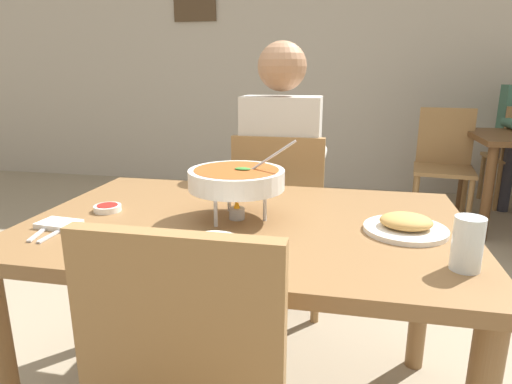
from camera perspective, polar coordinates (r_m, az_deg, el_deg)
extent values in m
cube|color=#BCB2A3|center=(4.62, 8.44, 19.19)|extent=(10.00, 0.10, 3.00)
cube|color=brown|center=(1.40, -1.24, -4.35)|extent=(1.36, 0.89, 0.04)
cylinder|color=brown|center=(1.53, -29.78, -19.95)|extent=(0.07, 0.07, 0.68)
cylinder|color=brown|center=(2.08, -15.76, -8.91)|extent=(0.07, 0.07, 0.68)
cylinder|color=brown|center=(1.90, 20.64, -11.83)|extent=(0.07, 0.07, 0.68)
cube|color=olive|center=(2.26, 3.48, -3.87)|extent=(0.44, 0.44, 0.03)
cube|color=olive|center=(2.00, 2.77, 0.77)|extent=(0.42, 0.04, 0.45)
cylinder|color=olive|center=(2.50, 8.39, -7.60)|extent=(0.04, 0.04, 0.42)
cylinder|color=olive|center=(2.55, -0.24, -7.00)|extent=(0.04, 0.04, 0.42)
cylinder|color=olive|center=(2.16, 7.74, -11.48)|extent=(0.04, 0.04, 0.42)
cylinder|color=olive|center=(2.21, -2.31, -10.67)|extent=(0.04, 0.04, 0.42)
cylinder|color=#2D2D38|center=(2.34, 5.92, -8.72)|extent=(0.10, 0.10, 0.45)
cylinder|color=#2D2D38|center=(2.37, 1.05, -8.36)|extent=(0.10, 0.10, 0.45)
cube|color=#2D2D38|center=(2.22, 3.44, -2.21)|extent=(0.32, 0.32, 0.12)
cube|color=beige|center=(2.07, 3.25, 5.35)|extent=(0.36, 0.20, 0.50)
sphere|color=#A57756|center=(2.04, 3.42, 15.95)|extent=(0.22, 0.22, 0.22)
cylinder|color=beige|center=(2.25, 8.03, 4.78)|extent=(0.08, 0.28, 0.08)
cylinder|color=beige|center=(2.30, 0.01, 5.12)|extent=(0.08, 0.28, 0.08)
cube|color=olive|center=(0.90, -10.17, -18.69)|extent=(0.42, 0.04, 0.45)
cylinder|color=silver|center=(1.37, 1.13, -1.80)|extent=(0.01, 0.01, 0.10)
cylinder|color=silver|center=(1.47, -3.50, -0.61)|extent=(0.01, 0.01, 0.10)
cylinder|color=silver|center=(1.32, -5.26, -2.42)|extent=(0.01, 0.01, 0.10)
torus|color=silver|center=(1.37, -2.57, 0.42)|extent=(0.21, 0.21, 0.01)
cylinder|color=#B2B2B7|center=(1.39, -2.53, -2.84)|extent=(0.05, 0.05, 0.04)
cone|color=orange|center=(1.38, -2.54, -1.58)|extent=(0.02, 0.02, 0.04)
cylinder|color=white|center=(1.36, -2.58, 1.64)|extent=(0.30, 0.30, 0.06)
cylinder|color=#994C1E|center=(1.36, -2.59, 2.66)|extent=(0.26, 0.26, 0.01)
ellipsoid|color=#388433|center=(1.35, -1.77, 3.00)|extent=(0.05, 0.03, 0.01)
cylinder|color=silver|center=(1.35, 1.31, 4.13)|extent=(0.18, 0.01, 0.13)
cylinder|color=white|center=(1.14, -5.34, -7.73)|extent=(0.24, 0.24, 0.01)
ellipsoid|color=white|center=(1.13, -5.37, -6.54)|extent=(0.15, 0.13, 0.04)
cylinder|color=white|center=(1.36, 18.79, -4.63)|extent=(0.24, 0.24, 0.01)
ellipsoid|color=tan|center=(1.35, 18.88, -3.62)|extent=(0.15, 0.13, 0.04)
cylinder|color=white|center=(1.56, -18.68, -2.01)|extent=(0.09, 0.09, 0.02)
cylinder|color=maroon|center=(1.55, -18.71, -1.69)|extent=(0.07, 0.07, 0.01)
cube|color=white|center=(1.46, -24.18, -3.82)|extent=(0.13, 0.09, 0.02)
cube|color=silver|center=(1.43, -25.96, -4.52)|extent=(0.05, 0.17, 0.01)
cube|color=silver|center=(1.40, -24.33, -4.72)|extent=(0.01, 0.17, 0.01)
cylinder|color=silver|center=(1.14, 25.73, -6.07)|extent=(0.07, 0.07, 0.13)
cylinder|color=orange|center=(1.15, 25.62, -7.00)|extent=(0.06, 0.06, 0.08)
cylinder|color=brown|center=(3.50, 27.80, -0.28)|extent=(0.07, 0.07, 0.68)
cylinder|color=brown|center=(4.14, 25.34, 2.21)|extent=(0.07, 0.07, 0.68)
cylinder|color=olive|center=(4.69, 27.18, 1.72)|extent=(0.04, 0.04, 0.42)
cylinder|color=olive|center=(4.35, 28.84, 0.54)|extent=(0.04, 0.04, 0.42)
cube|color=olive|center=(3.73, 23.14, 2.61)|extent=(0.49, 0.49, 0.03)
cube|color=olive|center=(3.89, 23.34, 6.67)|extent=(0.42, 0.09, 0.45)
cylinder|color=olive|center=(3.59, 19.91, -1.25)|extent=(0.04, 0.04, 0.42)
cylinder|color=olive|center=(3.62, 25.92, -1.76)|extent=(0.04, 0.04, 0.42)
cylinder|color=olive|center=(3.95, 19.91, 0.25)|extent=(0.04, 0.04, 0.42)
cylinder|color=olive|center=(3.98, 25.37, -0.23)|extent=(0.04, 0.04, 0.42)
cylinder|color=#2D2D38|center=(4.37, 29.59, 0.71)|extent=(0.10, 0.10, 0.45)
cylinder|color=#3D6B56|center=(4.19, 30.10, 7.72)|extent=(0.08, 0.28, 0.08)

